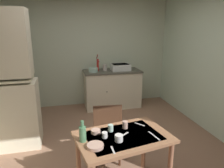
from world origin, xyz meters
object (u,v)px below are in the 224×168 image
object	(u,v)px
serving_bowl_wide	(96,131)
chair_far_side	(107,132)
dining_table	(123,144)
hutch_cabinet	(3,87)
glass_bottle	(83,133)
sink_basin	(120,67)
teacup_cream	(105,135)
mixing_bowl_counter	(93,70)
hand_pump	(98,64)

from	to	relation	value
serving_bowl_wide	chair_far_side	bearing A→B (deg)	63.24
dining_table	chair_far_side	distance (m)	0.59
dining_table	serving_bowl_wide	world-z (taller)	serving_bowl_wide
hutch_cabinet	glass_bottle	bearing A→B (deg)	-52.09
sink_basin	teacup_cream	size ratio (longest dim) A/B	6.91
mixing_bowl_counter	dining_table	xyz separation A→B (m)	(-0.06, -2.67, -0.32)
hutch_cabinet	chair_far_side	xyz separation A→B (m)	(1.46, -0.80, -0.53)
hand_pump	sink_basin	bearing A→B (deg)	-4.80
serving_bowl_wide	sink_basin	bearing A→B (deg)	68.56
hutch_cabinet	hand_pump	world-z (taller)	hutch_cabinet
hutch_cabinet	serving_bowl_wide	distance (m)	1.78
chair_far_side	dining_table	bearing A→B (deg)	-82.97
serving_bowl_wide	teacup_cream	distance (m)	0.14
mixing_bowl_counter	teacup_cream	xyz separation A→B (m)	(-0.28, -2.66, -0.18)
dining_table	mixing_bowl_counter	bearing A→B (deg)	88.63
mixing_bowl_counter	glass_bottle	size ratio (longest dim) A/B	0.89
mixing_bowl_counter	chair_far_side	xyz separation A→B (m)	(-0.13, -2.10, -0.45)
glass_bottle	dining_table	bearing A→B (deg)	1.61
chair_far_side	serving_bowl_wide	distance (m)	0.56
sink_basin	chair_far_side	size ratio (longest dim) A/B	0.47
hand_pump	teacup_cream	world-z (taller)	hand_pump
hutch_cabinet	serving_bowl_wide	bearing A→B (deg)	-45.13
dining_table	hutch_cabinet	bearing A→B (deg)	138.19
sink_basin	mixing_bowl_counter	xyz separation A→B (m)	(-0.66, -0.05, -0.03)
mixing_bowl_counter	hutch_cabinet	bearing A→B (deg)	-140.92
sink_basin	glass_bottle	xyz separation A→B (m)	(-1.18, -2.73, -0.15)
mixing_bowl_counter	glass_bottle	xyz separation A→B (m)	(-0.52, -2.68, -0.12)
dining_table	serving_bowl_wide	xyz separation A→B (m)	(-0.29, 0.13, 0.13)
hutch_cabinet	glass_bottle	world-z (taller)	hutch_cabinet
hutch_cabinet	serving_bowl_wide	size ratio (longest dim) A/B	19.86
sink_basin	hand_pump	xyz separation A→B (m)	(-0.54, 0.05, 0.09)
chair_far_side	hand_pump	bearing A→B (deg)	83.32
dining_table	glass_bottle	world-z (taller)	glass_bottle
dining_table	glass_bottle	distance (m)	0.50
sink_basin	dining_table	bearing A→B (deg)	-104.93
glass_bottle	mixing_bowl_counter	bearing A→B (deg)	79.05
hutch_cabinet	teacup_cream	xyz separation A→B (m)	(1.32, -1.37, -0.26)
dining_table	serving_bowl_wide	bearing A→B (deg)	156.78
mixing_bowl_counter	dining_table	world-z (taller)	mixing_bowl_counter
sink_basin	mixing_bowl_counter	distance (m)	0.66
mixing_bowl_counter	chair_far_side	distance (m)	2.15
dining_table	chair_far_side	bearing A→B (deg)	97.03
hutch_cabinet	teacup_cream	distance (m)	1.92
serving_bowl_wide	teacup_cream	world-z (taller)	teacup_cream
hutch_cabinet	hand_pump	xyz separation A→B (m)	(1.72, 1.39, 0.05)
hand_pump	dining_table	world-z (taller)	hand_pump
mixing_bowl_counter	serving_bowl_wide	world-z (taller)	mixing_bowl_counter
hand_pump	glass_bottle	distance (m)	2.86
sink_basin	hutch_cabinet	bearing A→B (deg)	-149.18
hand_pump	teacup_cream	size ratio (longest dim) A/B	6.12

